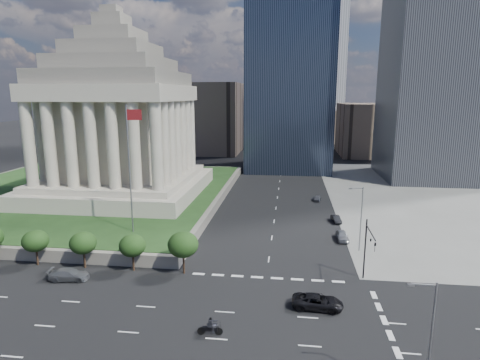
% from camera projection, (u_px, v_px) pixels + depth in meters
% --- Properties ---
extents(ground, '(500.00, 500.00, 0.00)m').
position_uv_depth(ground, '(282.00, 165.00, 135.62)').
color(ground, black).
rests_on(ground, ground).
extents(plaza_terrace, '(66.00, 70.00, 1.80)m').
position_uv_depth(plaza_terrace, '(81.00, 194.00, 92.44)').
color(plaza_terrace, '#605C53').
rests_on(plaza_terrace, ground).
extents(plaza_lawn, '(64.00, 68.00, 0.10)m').
position_uv_depth(plaza_lawn, '(81.00, 190.00, 92.25)').
color(plaza_lawn, '#1E3917').
rests_on(plaza_lawn, plaza_terrace).
extents(war_memorial, '(34.00, 34.00, 39.00)m').
position_uv_depth(war_memorial, '(117.00, 104.00, 84.89)').
color(war_memorial, '#A89C8D').
rests_on(war_memorial, plaza_lawn).
extents(flagpole, '(2.52, 0.24, 20.00)m').
position_uv_depth(flagpole, '(130.00, 162.00, 61.83)').
color(flagpole, slate).
rests_on(flagpole, plaza_lawn).
extents(tree_row, '(53.00, 4.00, 6.00)m').
position_uv_depth(tree_row, '(13.00, 244.00, 55.91)').
color(tree_row, black).
rests_on(tree_row, ground).
extents(midrise_glass, '(26.00, 26.00, 60.00)m').
position_uv_depth(midrise_glass, '(290.00, 73.00, 124.28)').
color(midrise_glass, black).
rests_on(midrise_glass, ground).
extents(building_filler_ne, '(20.00, 30.00, 20.00)m').
position_uv_depth(building_filler_ne, '(365.00, 129.00, 158.72)').
color(building_filler_ne, brown).
rests_on(building_filler_ne, ground).
extents(building_filler_nw, '(24.00, 30.00, 28.00)m').
position_uv_depth(building_filler_nw, '(212.00, 118.00, 165.51)').
color(building_filler_nw, brown).
rests_on(building_filler_nw, ground).
extents(traffic_signal_ne, '(0.30, 5.74, 8.00)m').
position_uv_depth(traffic_signal_ne, '(368.00, 245.00, 49.25)').
color(traffic_signal_ne, black).
rests_on(traffic_signal_ne, ground).
extents(street_lamp_south, '(2.13, 0.22, 10.00)m').
position_uv_depth(street_lamp_south, '(429.00, 336.00, 29.95)').
color(street_lamp_south, slate).
rests_on(street_lamp_south, ground).
extents(street_lamp_north, '(2.13, 0.22, 10.00)m').
position_uv_depth(street_lamp_north, '(360.00, 215.00, 60.03)').
color(street_lamp_north, slate).
rests_on(street_lamp_north, ground).
extents(pickup_truck, '(2.89, 5.77, 1.57)m').
position_uv_depth(pickup_truck, '(318.00, 302.00, 44.55)').
color(pickup_truck, black).
rests_on(pickup_truck, ground).
extents(suv_grey, '(5.35, 2.71, 1.49)m').
position_uv_depth(suv_grey, '(69.00, 274.00, 51.42)').
color(suv_grey, '#525459').
rests_on(suv_grey, ground).
extents(parked_sedan_near, '(4.48, 1.92, 1.51)m').
position_uv_depth(parked_sedan_near, '(342.00, 236.00, 65.50)').
color(parked_sedan_near, gray).
rests_on(parked_sedan_near, ground).
extents(parked_sedan_mid, '(3.91, 1.87, 1.24)m').
position_uv_depth(parked_sedan_mid, '(336.00, 219.00, 74.83)').
color(parked_sedan_mid, black).
rests_on(parked_sedan_mid, ground).
extents(parked_sedan_far, '(2.03, 3.78, 1.22)m').
position_uv_depth(parked_sedan_far, '(317.00, 198.00, 89.97)').
color(parked_sedan_far, '#4E4F54').
rests_on(parked_sedan_far, ground).
extents(motorcycle_trail, '(2.63, 0.94, 1.92)m').
position_uv_depth(motorcycle_trail, '(210.00, 326.00, 39.59)').
color(motorcycle_trail, black).
rests_on(motorcycle_trail, ground).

